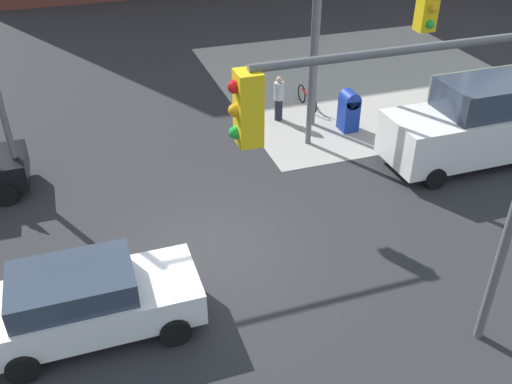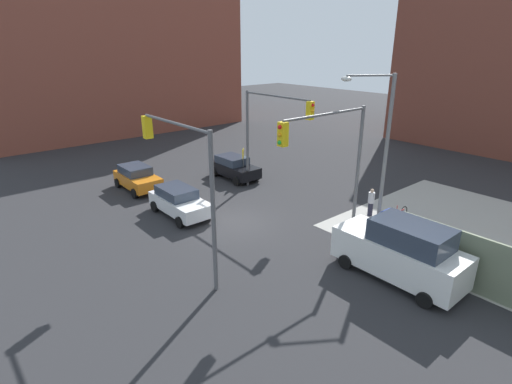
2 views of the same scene
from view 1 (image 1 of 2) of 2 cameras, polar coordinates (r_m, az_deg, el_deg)
ground_plane at (r=14.33m, az=-4.41°, el=-5.82°), size 120.00×120.00×0.00m
sidewalk_corner at (r=24.69m, az=10.83°, el=11.03°), size 12.00×12.00×0.01m
traffic_signal_nw_corner at (r=16.01m, az=-17.60°, el=15.89°), size 5.89×0.36×6.50m
traffic_signal_se_corner at (r=9.21m, az=17.00°, el=3.44°), size 5.32×0.36×6.50m
traffic_signal_ne_corner at (r=15.55m, az=9.41°, el=16.44°), size 0.36×5.80×6.50m
mailbox_blue at (r=19.91m, az=9.28°, el=8.16°), size 0.56×0.64×1.43m
coupe_white at (r=12.20m, az=-16.37°, el=-10.32°), size 4.29×2.02×1.62m
van_white_delivery at (r=18.69m, az=21.14°, el=6.37°), size 5.40×2.32×2.62m
pedestrian_crossing at (r=20.35m, az=2.30°, el=9.39°), size 0.36×0.36×1.64m
bicycle_leaning_on_fence at (r=21.64m, az=5.13°, el=9.31°), size 0.05×1.75×0.97m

